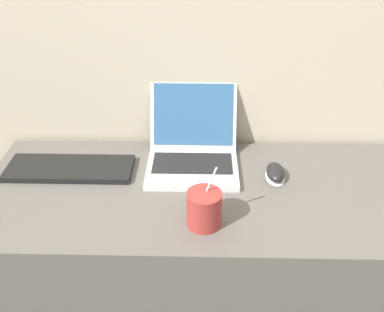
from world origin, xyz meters
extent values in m
cube|color=#5B5651|center=(0.00, 0.30, 0.36)|extent=(1.45, 0.61, 0.71)
cube|color=silver|center=(-0.04, 0.41, 0.72)|extent=(0.31, 0.24, 0.02)
cube|color=black|center=(-0.04, 0.43, 0.73)|extent=(0.27, 0.13, 0.00)
cube|color=silver|center=(-0.04, 0.58, 0.84)|extent=(0.31, 0.11, 0.23)
cube|color=#2D567F|center=(-0.04, 0.58, 0.85)|extent=(0.29, 0.10, 0.20)
cylinder|color=#9E332D|center=(0.00, 0.14, 0.77)|extent=(0.10, 0.10, 0.11)
cylinder|color=black|center=(0.00, 0.14, 0.82)|extent=(0.09, 0.09, 0.01)
cylinder|color=white|center=(0.01, 0.15, 0.83)|extent=(0.05, 0.02, 0.16)
ellipsoid|color=white|center=(0.24, 0.38, 0.72)|extent=(0.06, 0.11, 0.01)
ellipsoid|color=black|center=(0.24, 0.38, 0.74)|extent=(0.06, 0.11, 0.04)
cube|color=black|center=(-0.46, 0.40, 0.72)|extent=(0.43, 0.16, 0.02)
camera|label=1|loc=(-0.01, -0.87, 1.57)|focal=42.00mm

